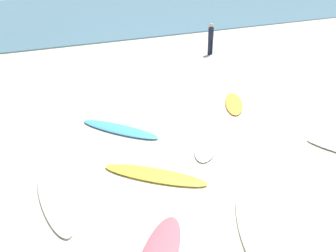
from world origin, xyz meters
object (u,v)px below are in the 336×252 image
object	(u,v)px
surfboard_2	(54,198)
surfboard_1	(207,144)
beachgoer_near	(211,37)
surfboard_3	(234,103)
surfboard_4	(154,175)
surfboard_7	(119,129)
surfboard_5	(254,225)

from	to	relation	value
surfboard_2	surfboard_1	bearing A→B (deg)	-171.19
surfboard_1	beachgoer_near	xyz separation A→B (m)	(6.69, 8.21, 0.86)
surfboard_3	surfboard_4	size ratio (longest dim) A/B	0.91
surfboard_1	surfboard_4	bearing A→B (deg)	60.91
surfboard_2	surfboard_7	xyz separation A→B (m)	(2.43, 2.25, 0.01)
surfboard_5	surfboard_7	size ratio (longest dim) A/B	0.92
surfboard_1	surfboard_3	world-z (taller)	surfboard_3
surfboard_5	surfboard_3	bearing A→B (deg)	-93.29
surfboard_2	surfboard_5	distance (m)	3.78
surfboard_1	surfboard_4	size ratio (longest dim) A/B	0.82
surfboard_3	surfboard_7	world-z (taller)	surfboard_7
surfboard_3	surfboard_5	xyz separation A→B (m)	(-3.83, -4.72, 0.00)
surfboard_1	surfboard_5	world-z (taller)	surfboard_5
surfboard_5	beachgoer_near	xyz separation A→B (m)	(7.92, 11.08, 0.85)
surfboard_3	surfboard_4	bearing A→B (deg)	67.90
surfboard_1	surfboard_7	xyz separation A→B (m)	(-1.50, 2.02, 0.01)
surfboard_4	surfboard_7	size ratio (longest dim) A/B	0.94
surfboard_1	surfboard_2	bearing A→B (deg)	47.76
beachgoer_near	surfboard_3	bearing A→B (deg)	44.36
surfboard_1	surfboard_2	world-z (taller)	surfboard_1
surfboard_3	surfboard_5	distance (m)	6.08
surfboard_1	surfboard_3	distance (m)	3.20
surfboard_7	surfboard_5	bearing A→B (deg)	-115.88
surfboard_4	surfboard_5	bearing A→B (deg)	-113.45
surfboard_3	surfboard_4	xyz separation A→B (m)	(-4.47, -2.41, 0.00)
beachgoer_near	surfboard_7	bearing A→B (deg)	24.21
surfboard_1	surfboard_5	xyz separation A→B (m)	(-1.22, -2.86, 0.00)
surfboard_3	surfboard_2	bearing A→B (deg)	57.30
surfboard_1	surfboard_4	distance (m)	1.95
surfboard_1	beachgoer_near	distance (m)	10.63
surfboard_7	beachgoer_near	world-z (taller)	beachgoer_near
surfboard_4	surfboard_7	xyz separation A→B (m)	(0.37, 2.57, 0.00)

